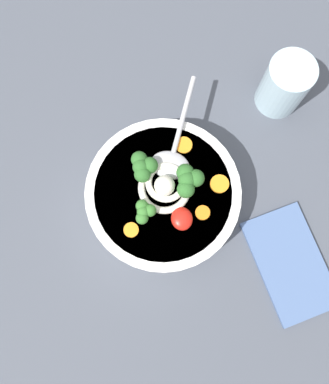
# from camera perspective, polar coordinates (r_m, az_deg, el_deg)

# --- Properties ---
(table_slab) EXTENTS (1.20, 1.20, 0.03)m
(table_slab) POSITION_cam_1_polar(r_m,az_deg,el_deg) (0.70, -2.09, -1.46)
(table_slab) COLOR #474C56
(table_slab) RESTS_ON ground
(soup_bowl) EXTENTS (0.24, 0.24, 0.07)m
(soup_bowl) POSITION_cam_1_polar(r_m,az_deg,el_deg) (0.65, 0.00, -0.61)
(soup_bowl) COLOR white
(soup_bowl) RESTS_ON table_slab
(noodle_pile) EXTENTS (0.09, 0.09, 0.04)m
(noodle_pile) POSITION_cam_1_polar(r_m,az_deg,el_deg) (0.61, 0.26, 0.97)
(noodle_pile) COLOR silver
(noodle_pile) RESTS_ON soup_bowl
(soup_spoon) EXTENTS (0.17, 0.11, 0.02)m
(soup_spoon) POSITION_cam_1_polar(r_m,az_deg,el_deg) (0.62, 1.31, 5.02)
(soup_spoon) COLOR #B7B7BC
(soup_spoon) RESTS_ON soup_bowl
(chili_sauce_dollop) EXTENTS (0.04, 0.03, 0.02)m
(chili_sauce_dollop) POSITION_cam_1_polar(r_m,az_deg,el_deg) (0.60, 2.66, -3.71)
(chili_sauce_dollop) COLOR red
(chili_sauce_dollop) RESTS_ON soup_bowl
(broccoli_floret_center) EXTENTS (0.05, 0.04, 0.04)m
(broccoli_floret_center) POSITION_cam_1_polar(r_m,az_deg,el_deg) (0.59, 3.59, 1.67)
(broccoli_floret_center) COLOR #7A9E60
(broccoli_floret_center) RESTS_ON soup_bowl
(broccoli_floret_far) EXTENTS (0.04, 0.03, 0.03)m
(broccoli_floret_far) POSITION_cam_1_polar(r_m,az_deg,el_deg) (0.59, -2.65, -2.72)
(broccoli_floret_far) COLOR #7A9E60
(broccoli_floret_far) RESTS_ON soup_bowl
(broccoli_floret_left) EXTENTS (0.05, 0.04, 0.04)m
(broccoli_floret_left) POSITION_cam_1_polar(r_m,az_deg,el_deg) (0.60, -2.84, 3.62)
(broccoli_floret_left) COLOR #7A9E60
(broccoli_floret_left) RESTS_ON soup_bowl
(carrot_slice_right) EXTENTS (0.03, 0.03, 0.00)m
(carrot_slice_right) POSITION_cam_1_polar(r_m,az_deg,el_deg) (0.62, 7.92, 1.18)
(carrot_slice_right) COLOR orange
(carrot_slice_right) RESTS_ON soup_bowl
(carrot_slice_rear) EXTENTS (0.03, 0.03, 0.00)m
(carrot_slice_rear) POSITION_cam_1_polar(r_m,az_deg,el_deg) (0.63, 2.90, 6.63)
(carrot_slice_rear) COLOR orange
(carrot_slice_rear) RESTS_ON soup_bowl
(carrot_slice_extra_a) EXTENTS (0.02, 0.02, 0.01)m
(carrot_slice_extra_a) POSITION_cam_1_polar(r_m,az_deg,el_deg) (0.61, 5.57, -2.86)
(carrot_slice_extra_a) COLOR orange
(carrot_slice_extra_a) RESTS_ON soup_bowl
(carrot_slice_front) EXTENTS (0.02, 0.02, 0.00)m
(carrot_slice_front) POSITION_cam_1_polar(r_m,az_deg,el_deg) (0.61, -4.48, -5.27)
(carrot_slice_front) COLOR orange
(carrot_slice_front) RESTS_ON soup_bowl
(drinking_glass) EXTENTS (0.08, 0.08, 0.10)m
(drinking_glass) POSITION_cam_1_polar(r_m,az_deg,el_deg) (0.72, 16.61, 14.18)
(drinking_glass) COLOR silver
(drinking_glass) RESTS_ON table_slab
(folded_napkin) EXTENTS (0.19, 0.13, 0.01)m
(folded_napkin) POSITION_cam_1_polar(r_m,az_deg,el_deg) (0.70, 17.38, -9.49)
(folded_napkin) COLOR #4C6693
(folded_napkin) RESTS_ON table_slab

